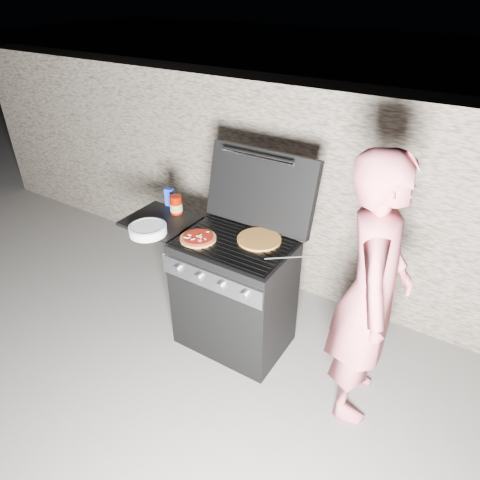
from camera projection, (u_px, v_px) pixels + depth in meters
The scene contains 10 objects.
ground at pixel (235, 339), 3.43m from camera, with size 50.00×50.00×0.00m, color #625C55.
stone_wall at pixel (299, 190), 3.71m from camera, with size 8.00×0.35×1.80m, color gray.
gas_grill at pixel (207, 284), 3.30m from camera, with size 1.34×0.79×0.91m, color black, non-canonical shape.
pizza_topped at pixel (198, 238), 2.98m from camera, with size 0.25×0.25×0.03m, color #BA8F40, non-canonical shape.
pizza_plain at pixel (259, 239), 2.98m from camera, with size 0.31×0.31×0.02m, color gold.
sauce_jar at pixel (176, 205), 3.31m from camera, with size 0.09×0.09×0.15m, color #790D00.
blue_carton at pixel (169, 197), 3.42m from camera, with size 0.07×0.04×0.15m, color #102CB8.
plate_stack at pixel (148, 230), 3.06m from camera, with size 0.27×0.27×0.06m, color white.
person at pixel (371, 294), 2.50m from camera, with size 0.65×0.43×1.78m, color #CE5E6B.
tongs at pixel (294, 258), 2.72m from camera, with size 0.01×0.01×0.39m, color black.
Camera 1 is at (1.37, -2.10, 2.47)m, focal length 32.00 mm.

